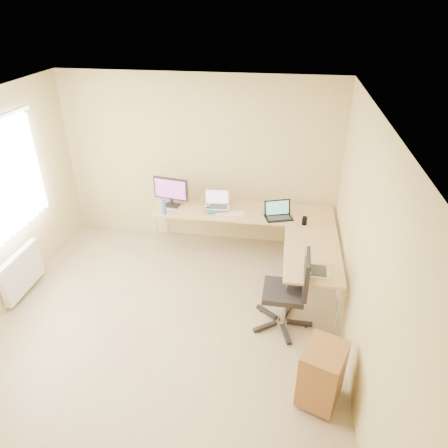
# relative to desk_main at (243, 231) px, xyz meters

# --- Properties ---
(floor) EXTENTS (4.50, 4.50, 0.00)m
(floor) POSITION_rel_desk_main_xyz_m (-0.72, -1.85, -0.36)
(floor) COLOR tan
(floor) RESTS_ON ground
(ceiling) EXTENTS (4.50, 4.50, 0.00)m
(ceiling) POSITION_rel_desk_main_xyz_m (-0.72, -1.85, 2.24)
(ceiling) COLOR white
(ceiling) RESTS_ON ground
(wall_back) EXTENTS (4.50, 0.00, 4.50)m
(wall_back) POSITION_rel_desk_main_xyz_m (-0.72, 0.40, 0.93)
(wall_back) COLOR tan
(wall_back) RESTS_ON ground
(wall_front) EXTENTS (4.50, 0.00, 4.50)m
(wall_front) POSITION_rel_desk_main_xyz_m (-0.72, -4.10, 0.93)
(wall_front) COLOR tan
(wall_front) RESTS_ON ground
(wall_right) EXTENTS (0.00, 4.50, 4.50)m
(wall_right) POSITION_rel_desk_main_xyz_m (1.38, -1.85, 0.93)
(wall_right) COLOR tan
(wall_right) RESTS_ON ground
(desk_main) EXTENTS (2.65, 0.70, 0.73)m
(desk_main) POSITION_rel_desk_main_xyz_m (0.00, 0.00, 0.00)
(desk_main) COLOR tan
(desk_main) RESTS_ON ground
(desk_return) EXTENTS (0.70, 1.30, 0.73)m
(desk_return) POSITION_rel_desk_main_xyz_m (0.98, -1.00, 0.00)
(desk_return) COLOR tan
(desk_return) RESTS_ON ground
(monitor) EXTENTS (0.56, 0.26, 0.46)m
(monitor) POSITION_rel_desk_main_xyz_m (-1.08, -0.02, 0.59)
(monitor) COLOR black
(monitor) RESTS_ON desk_main
(book_stack) EXTENTS (0.27, 0.31, 0.04)m
(book_stack) POSITION_rel_desk_main_xyz_m (-0.44, -0.07, 0.39)
(book_stack) COLOR #1C7B70
(book_stack) RESTS_ON desk_main
(laptop_center) EXTENTS (0.40, 0.32, 0.24)m
(laptop_center) POSITION_rel_desk_main_xyz_m (-0.39, -0.05, 0.53)
(laptop_center) COLOR #AFAFAF
(laptop_center) RESTS_ON desk_main
(laptop_black) EXTENTS (0.45, 0.39, 0.24)m
(laptop_black) POSITION_rel_desk_main_xyz_m (0.53, -0.16, 0.49)
(laptop_black) COLOR black
(laptop_black) RESTS_ON desk_main
(keyboard) EXTENTS (0.43, 0.18, 0.02)m
(keyboard) POSITION_rel_desk_main_xyz_m (-0.18, -0.15, 0.37)
(keyboard) COLOR silver
(keyboard) RESTS_ON desk_main
(mouse) EXTENTS (0.10, 0.07, 0.03)m
(mouse) POSITION_rel_desk_main_xyz_m (0.35, -0.08, 0.38)
(mouse) COLOR silver
(mouse) RESTS_ON desk_main
(mug) EXTENTS (0.11, 0.11, 0.09)m
(mug) POSITION_rel_desk_main_xyz_m (-0.54, -0.05, 0.41)
(mug) COLOR beige
(mug) RESTS_ON desk_main
(cd_stack) EXTENTS (0.15, 0.15, 0.03)m
(cd_stack) POSITION_rel_desk_main_xyz_m (-0.41, 0.02, 0.38)
(cd_stack) COLOR silver
(cd_stack) RESTS_ON desk_main
(water_bottle) EXTENTS (0.09, 0.09, 0.25)m
(water_bottle) POSITION_rel_desk_main_xyz_m (-1.13, -0.30, 0.49)
(water_bottle) COLOR #3C71B6
(water_bottle) RESTS_ON desk_main
(papers) EXTENTS (0.29, 0.34, 0.01)m
(papers) POSITION_rel_desk_main_xyz_m (-1.13, -0.05, 0.37)
(papers) COLOR silver
(papers) RESTS_ON desk_main
(white_box) EXTENTS (0.25, 0.21, 0.08)m
(white_box) POSITION_rel_desk_main_xyz_m (-1.13, 0.20, 0.41)
(white_box) COLOR silver
(white_box) RESTS_ON desk_main
(desk_fan) EXTENTS (0.24, 0.24, 0.30)m
(desk_fan) POSITION_rel_desk_main_xyz_m (-0.99, 0.20, 0.52)
(desk_fan) COLOR white
(desk_fan) RESTS_ON desk_main
(black_cup) EXTENTS (0.07, 0.07, 0.12)m
(black_cup) POSITION_rel_desk_main_xyz_m (0.88, -0.30, 0.42)
(black_cup) COLOR black
(black_cup) RESTS_ON desk_main
(laptop_return) EXTENTS (0.37, 0.29, 0.23)m
(laptop_return) POSITION_rel_desk_main_xyz_m (1.01, -1.40, 0.48)
(laptop_return) COLOR silver
(laptop_return) RESTS_ON desk_return
(office_chair) EXTENTS (0.63, 0.63, 1.03)m
(office_chair) POSITION_rel_desk_main_xyz_m (0.65, -1.52, 0.14)
(office_chair) COLOR black
(office_chair) RESTS_ON ground
(cabinet) EXTENTS (0.50, 0.55, 0.62)m
(cabinet) POSITION_rel_desk_main_xyz_m (1.05, -2.54, -0.01)
(cabinet) COLOR brown
(cabinet) RESTS_ON ground
(radiator) EXTENTS (0.09, 0.80, 0.55)m
(radiator) POSITION_rel_desk_main_xyz_m (-2.75, -1.45, -0.02)
(radiator) COLOR white
(radiator) RESTS_ON ground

